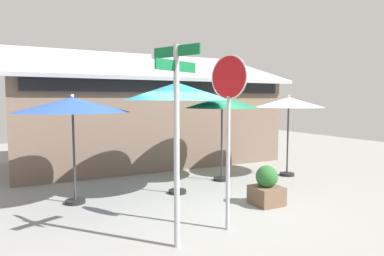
% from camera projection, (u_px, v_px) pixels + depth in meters
% --- Properties ---
extents(ground_plane, '(28.00, 28.00, 0.10)m').
position_uv_depth(ground_plane, '(210.00, 205.00, 7.63)').
color(ground_plane, gray).
extents(cafe_building, '(9.61, 4.64, 4.30)m').
position_uv_depth(cafe_building, '(147.00, 118.00, 12.62)').
color(cafe_building, '#705B4C').
rests_on(cafe_building, ground).
extents(street_sign_post, '(0.83, 0.89, 3.15)m').
position_uv_depth(street_sign_post, '(176.00, 125.00, 5.19)').
color(street_sign_post, '#A8AAB2').
rests_on(street_sign_post, ground).
extents(stop_sign, '(0.26, 0.74, 3.09)m').
position_uv_depth(stop_sign, '(228.00, 109.00, 5.88)').
color(stop_sign, '#A8AAB2').
rests_on(stop_sign, ground).
extents(patio_umbrella_royal_blue_left, '(2.49, 2.49, 2.44)m').
position_uv_depth(patio_umbrella_royal_blue_left, '(72.00, 106.00, 7.41)').
color(patio_umbrella_royal_blue_left, black).
rests_on(patio_umbrella_royal_blue_left, ground).
extents(patio_umbrella_teal_center, '(2.64, 2.64, 2.81)m').
position_uv_depth(patio_umbrella_teal_center, '(177.00, 92.00, 8.20)').
color(patio_umbrella_teal_center, black).
rests_on(patio_umbrella_teal_center, ground).
extents(patio_umbrella_forest_green_right, '(2.10, 2.10, 2.50)m').
position_uv_depth(patio_umbrella_forest_green_right, '(222.00, 103.00, 9.57)').
color(patio_umbrella_forest_green_right, black).
rests_on(patio_umbrella_forest_green_right, ground).
extents(patio_umbrella_ivory_far_right, '(2.07, 2.07, 2.47)m').
position_uv_depth(patio_umbrella_ivory_far_right, '(289.00, 103.00, 10.19)').
color(patio_umbrella_ivory_far_right, black).
rests_on(patio_umbrella_ivory_far_right, ground).
extents(sidewalk_planter, '(0.62, 0.62, 0.87)m').
position_uv_depth(sidewalk_planter, '(267.00, 187.00, 7.47)').
color(sidewalk_planter, brown).
rests_on(sidewalk_planter, ground).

